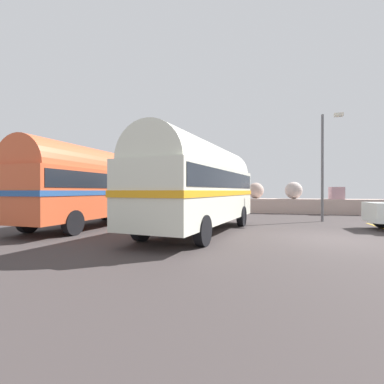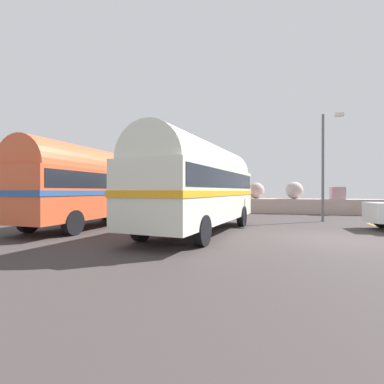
% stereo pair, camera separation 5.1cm
% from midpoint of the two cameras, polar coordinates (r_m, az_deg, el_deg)
% --- Properties ---
extents(ground, '(32.00, 26.00, 0.02)m').
position_cam_midpoint_polar(ground, '(10.97, 27.15, -8.72)').
color(ground, '#3B3434').
extents(breakwater, '(31.36, 2.27, 2.39)m').
position_cam_midpoint_polar(breakwater, '(22.54, 20.95, -2.32)').
color(breakwater, '#BFA89D').
rests_on(breakwater, ground).
extents(vintage_coach, '(3.65, 8.84, 3.70)m').
position_cam_midpoint_polar(vintage_coach, '(11.31, 1.83, 1.95)').
color(vintage_coach, black).
rests_on(vintage_coach, ground).
extents(second_coach, '(2.88, 8.70, 3.70)m').
position_cam_midpoint_polar(second_coach, '(14.19, -19.52, 1.60)').
color(second_coach, black).
rests_on(second_coach, ground).
extents(lamp_post, '(1.07, 0.30, 5.92)m').
position_cam_midpoint_polar(lamp_post, '(16.99, 25.71, 5.79)').
color(lamp_post, '#5B5B60').
rests_on(lamp_post, ground).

